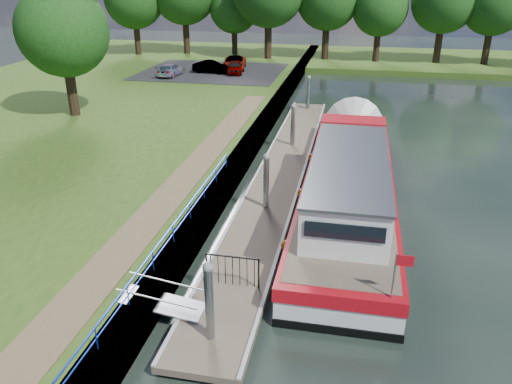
% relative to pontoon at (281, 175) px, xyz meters
% --- Properties ---
extents(ground, '(160.00, 160.00, 0.00)m').
position_rel_pontoon_xyz_m(ground, '(0.00, -13.00, -0.18)').
color(ground, black).
rests_on(ground, ground).
extents(riverbank, '(32.00, 90.00, 0.78)m').
position_rel_pontoon_xyz_m(riverbank, '(-18.00, 2.00, 0.20)').
color(riverbank, '#2D4A15').
rests_on(riverbank, ground).
extents(bank_edge, '(1.10, 90.00, 0.78)m').
position_rel_pontoon_xyz_m(bank_edge, '(-2.55, 2.00, 0.20)').
color(bank_edge, '#473D2D').
rests_on(bank_edge, ground).
extents(far_bank, '(60.00, 18.00, 0.60)m').
position_rel_pontoon_xyz_m(far_bank, '(12.00, 39.00, 0.12)').
color(far_bank, '#2D4A15').
rests_on(far_bank, ground).
extents(footpath, '(1.60, 40.00, 0.05)m').
position_rel_pontoon_xyz_m(footpath, '(-4.40, -5.00, 0.62)').
color(footpath, brown).
rests_on(footpath, riverbank).
extents(carpark, '(14.00, 12.00, 0.06)m').
position_rel_pontoon_xyz_m(carpark, '(-11.00, 25.00, 0.62)').
color(carpark, black).
rests_on(carpark, riverbank).
extents(blue_fence, '(0.04, 18.04, 0.72)m').
position_rel_pontoon_xyz_m(blue_fence, '(-2.75, -10.00, 1.13)').
color(blue_fence, '#0C2DBF').
rests_on(blue_fence, riverbank).
extents(pontoon, '(2.50, 30.00, 0.56)m').
position_rel_pontoon_xyz_m(pontoon, '(0.00, 0.00, 0.00)').
color(pontoon, brown).
rests_on(pontoon, ground).
extents(mooring_piles, '(0.30, 27.30, 3.55)m').
position_rel_pontoon_xyz_m(mooring_piles, '(0.00, 0.00, 1.10)').
color(mooring_piles, gray).
rests_on(mooring_piles, ground).
extents(gangway, '(2.58, 1.00, 0.92)m').
position_rel_pontoon_xyz_m(gangway, '(-1.85, -12.50, 0.44)').
color(gangway, '#A5A8AD').
rests_on(gangway, ground).
extents(gate_panel, '(1.85, 0.05, 1.15)m').
position_rel_pontoon_xyz_m(gate_panel, '(-0.00, -10.80, 0.97)').
color(gate_panel, black).
rests_on(gate_panel, ground).
extents(barge, '(4.36, 21.15, 4.78)m').
position_rel_pontoon_xyz_m(barge, '(3.60, -1.80, 0.90)').
color(barge, black).
rests_on(barge, ground).
extents(bank_tree_a, '(6.12, 6.12, 9.72)m').
position_rel_pontoon_xyz_m(bank_tree_a, '(-15.99, 7.08, 6.84)').
color(bank_tree_a, '#332316').
rests_on(bank_tree_a, riverbank).
extents(car_a, '(2.07, 3.80, 1.23)m').
position_rel_pontoon_xyz_m(car_a, '(-8.42, 24.26, 1.26)').
color(car_a, '#999999').
rests_on(car_a, carpark).
extents(car_b, '(3.78, 1.67, 1.21)m').
position_rel_pontoon_xyz_m(car_b, '(-10.79, 23.99, 1.25)').
color(car_b, '#999999').
rests_on(car_b, carpark).
extents(car_c, '(1.82, 4.02, 1.14)m').
position_rel_pontoon_xyz_m(car_c, '(-14.27, 21.86, 1.22)').
color(car_c, '#999999').
rests_on(car_c, carpark).
extents(car_d, '(3.00, 5.13, 1.34)m').
position_rel_pontoon_xyz_m(car_d, '(-8.99, 26.33, 1.32)').
color(car_d, '#999999').
rests_on(car_d, carpark).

